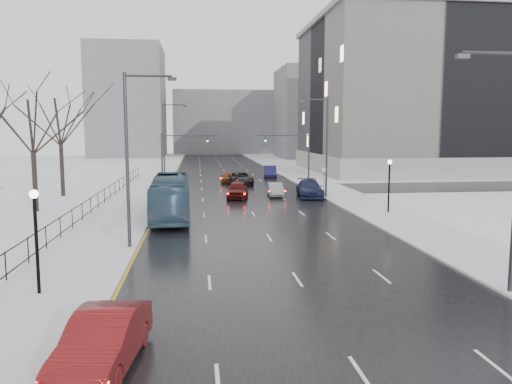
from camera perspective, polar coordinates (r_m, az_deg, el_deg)
name	(u,v)px	position (r m, az deg, el deg)	size (l,w,h in m)	color
road	(230,179)	(69.21, -2.99, 1.44)	(16.00, 150.00, 0.04)	black
cross_road	(237,190)	(57.31, -2.21, 0.27)	(130.00, 10.00, 0.04)	black
sidewalk_left	(153,180)	(69.32, -11.69, 1.36)	(5.00, 150.00, 0.16)	silver
sidewalk_right	(304,178)	(70.66, 5.54, 1.58)	(5.00, 150.00, 0.16)	silver
park_strip	(81,181)	(70.78, -19.37, 1.20)	(14.00, 150.00, 0.12)	white
tree_park_d	(37,213)	(45.27, -23.78, -2.18)	(8.75, 8.75, 12.50)	black
tree_park_e	(63,197)	(54.91, -21.15, -0.53)	(9.45, 9.45, 13.50)	black
iron_fence	(85,208)	(40.09, -18.95, -1.77)	(0.06, 70.00, 1.30)	black
streetlight_r_mid	(325,142)	(50.35, 7.85, 5.66)	(2.95, 0.25, 10.00)	#2D2D33
streetlight_l_near	(131,151)	(28.99, -14.10, 4.51)	(2.95, 0.25, 10.00)	#2D2D33
streetlight_l_far	(166,140)	(60.85, -10.26, 5.84)	(2.95, 0.25, 10.00)	#2D2D33
lamppost_l	(36,226)	(22.07, -23.88, -3.62)	(0.36, 0.36, 4.28)	black
lamppost_r_mid	(389,178)	(41.88, 14.98, 1.54)	(0.36, 0.36, 4.28)	black
mast_signal_right	(300,154)	(58.00, 5.03, 4.38)	(6.10, 0.33, 6.50)	#2D2D33
mast_signal_left	(172,154)	(56.86, -9.63, 4.25)	(6.10, 0.33, 6.50)	#2D2D33
no_uturn_sign	(324,172)	(54.66, 7.79, 2.28)	(0.60, 0.06, 2.70)	#2D2D33
civic_building	(433,104)	(89.97, 19.58, 9.48)	(41.00, 31.00, 24.80)	gray
bldg_far_right	(327,113)	(127.98, 8.07, 8.88)	(24.00, 20.00, 22.00)	slate
bldg_far_left	(128,102)	(135.06, -14.39, 9.91)	(18.00, 22.00, 28.00)	slate
bldg_far_center	(226,123)	(148.98, -3.50, 7.91)	(30.00, 18.00, 18.00)	slate
sedan_left_near	(103,341)	(15.40, -17.08, -15.97)	(1.73, 4.96, 1.64)	maroon
bus	(171,197)	(39.08, -9.73, -0.56)	(2.76, 11.79, 3.28)	#334D63
sedan_center_near	(238,190)	(49.93, -2.12, 0.27)	(2.03, 5.03, 1.72)	#440C0B
sedan_right_near	(275,189)	(51.50, 2.22, 0.30)	(1.47, 4.22, 1.39)	gray
sedan_right_cross	(241,178)	(62.34, -1.75, 1.57)	(2.62, 5.69, 1.58)	black
sedan_right_far	(310,189)	(51.08, 6.15, 0.39)	(2.40, 5.90, 1.71)	#141B3D
sedan_center_far	(228,177)	(64.80, -3.22, 1.72)	(1.72, 4.28, 1.46)	brown
sedan_right_distant	(270,172)	(72.20, 1.62, 2.36)	(1.76, 5.04, 1.66)	#171745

